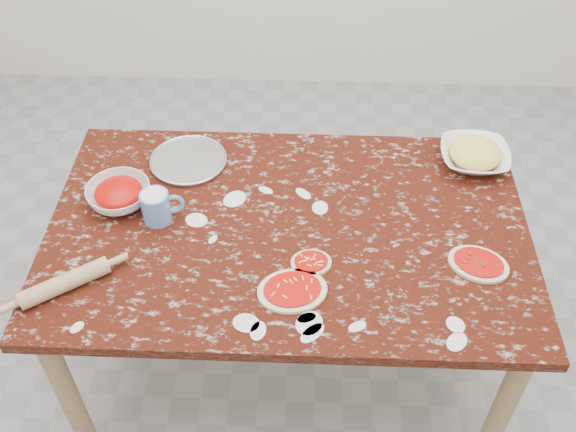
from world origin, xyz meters
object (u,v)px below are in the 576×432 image
at_px(sauce_bowl, 119,195).
at_px(cheese_bowl, 474,157).
at_px(worktable, 288,243).
at_px(flour_mug, 157,206).
at_px(pizza_tray, 188,161).
at_px(rolling_pin, 65,283).

bearing_deg(sauce_bowl, cheese_bowl, 11.69).
relative_size(worktable, flour_mug, 11.34).
relative_size(pizza_tray, flour_mug, 1.96).
height_order(worktable, flour_mug, flour_mug).
distance_m(pizza_tray, sauce_bowl, 0.30).
height_order(worktable, pizza_tray, pizza_tray).
height_order(worktable, sauce_bowl, sauce_bowl).
bearing_deg(pizza_tray, flour_mug, -100.55).
bearing_deg(rolling_pin, pizza_tray, 64.82).
bearing_deg(worktable, cheese_bowl, 27.89).
height_order(flour_mug, rolling_pin, flour_mug).
bearing_deg(rolling_pin, worktable, 23.57).
height_order(cheese_bowl, rolling_pin, cheese_bowl).
bearing_deg(pizza_tray, sauce_bowl, -132.52).
bearing_deg(flour_mug, worktable, -2.71).
distance_m(pizza_tray, rolling_pin, 0.67).
bearing_deg(flour_mug, rolling_pin, -126.51).
xyz_separation_m(worktable, pizza_tray, (-0.38, 0.32, 0.09)).
bearing_deg(rolling_pin, cheese_bowl, 25.77).
height_order(sauce_bowl, rolling_pin, sauce_bowl).
bearing_deg(sauce_bowl, flour_mug, -26.41).
distance_m(pizza_tray, cheese_bowl, 1.05).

